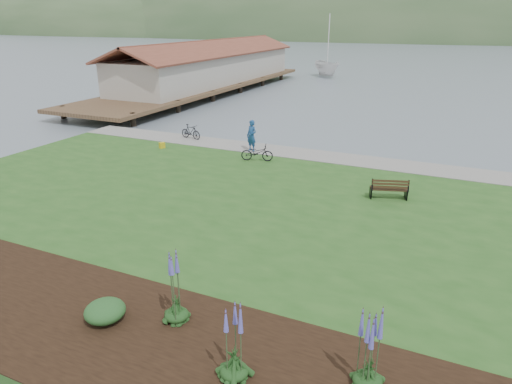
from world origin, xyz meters
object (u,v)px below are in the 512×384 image
park_bench (389,188)px  person (252,133)px  bicycle_a (257,153)px  sailboat (327,77)px

park_bench → person: person is taller
bicycle_a → sailboat: size_ratio=0.07×
person → bicycle_a: size_ratio=1.23×
person → sailboat: 40.08m
park_bench → sailboat: size_ratio=0.06×
person → sailboat: sailboat is taller
park_bench → sailboat: (-15.44, 43.73, -0.87)m
park_bench → person: size_ratio=0.77×
bicycle_a → sailboat: (-8.08, 41.01, -0.85)m
person → bicycle_a: (1.05, -1.57, -0.61)m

